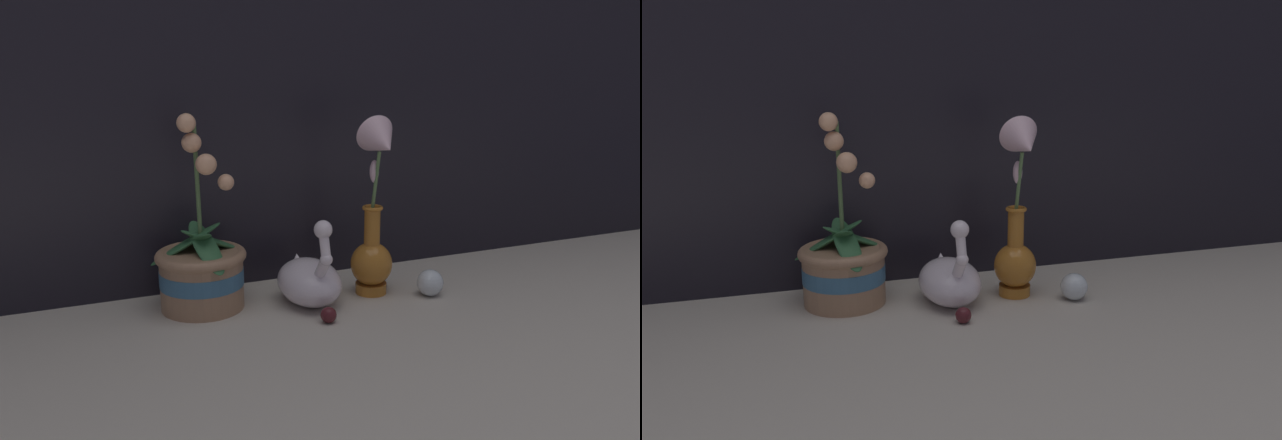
# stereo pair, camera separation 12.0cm
# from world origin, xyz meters

# --- Properties ---
(ground_plane) EXTENTS (2.80, 2.80, 0.00)m
(ground_plane) POSITION_xyz_m (0.00, 0.00, 0.00)
(ground_plane) COLOR #BCB2A3
(orchid_potted_plant) EXTENTS (0.20, 0.20, 0.37)m
(orchid_potted_plant) POSITION_xyz_m (-0.20, 0.18, 0.08)
(orchid_potted_plant) COLOR #9E7556
(orchid_potted_plant) RESTS_ON ground_plane
(swan_figurine) EXTENTS (0.12, 0.19, 0.18)m
(swan_figurine) POSITION_xyz_m (-0.01, 0.12, 0.05)
(swan_figurine) COLOR white
(swan_figurine) RESTS_ON ground_plane
(blue_vase) EXTENTS (0.08, 0.12, 0.36)m
(blue_vase) POSITION_xyz_m (0.13, 0.11, 0.15)
(blue_vase) COLOR #B26B23
(blue_vase) RESTS_ON ground_plane
(glass_sphere) EXTENTS (0.05, 0.05, 0.05)m
(glass_sphere) POSITION_xyz_m (0.23, 0.07, 0.03)
(glass_sphere) COLOR silver
(glass_sphere) RESTS_ON ground_plane
(glass_bauble) EXTENTS (0.03, 0.03, 0.03)m
(glass_bauble) POSITION_xyz_m (-0.01, 0.02, 0.01)
(glass_bauble) COLOR #4C191E
(glass_bauble) RESTS_ON ground_plane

